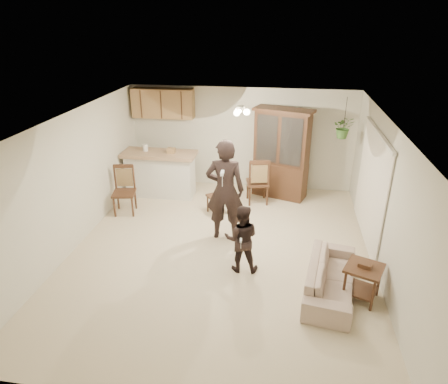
# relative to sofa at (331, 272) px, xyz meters

# --- Properties ---
(floor) EXTENTS (6.50, 6.50, 0.00)m
(floor) POSITION_rel_sofa_xyz_m (-1.92, 0.87, -0.37)
(floor) COLOR beige
(floor) RESTS_ON ground
(ceiling) EXTENTS (5.50, 6.50, 0.02)m
(ceiling) POSITION_rel_sofa_xyz_m (-1.92, 0.87, 2.13)
(ceiling) COLOR silver
(ceiling) RESTS_ON wall_back
(wall_back) EXTENTS (5.50, 0.02, 2.50)m
(wall_back) POSITION_rel_sofa_xyz_m (-1.92, 4.12, 0.88)
(wall_back) COLOR beige
(wall_back) RESTS_ON ground
(wall_front) EXTENTS (5.50, 0.02, 2.50)m
(wall_front) POSITION_rel_sofa_xyz_m (-1.92, -2.38, 0.88)
(wall_front) COLOR beige
(wall_front) RESTS_ON ground
(wall_left) EXTENTS (0.02, 6.50, 2.50)m
(wall_left) POSITION_rel_sofa_xyz_m (-4.67, 0.87, 0.88)
(wall_left) COLOR beige
(wall_left) RESTS_ON ground
(wall_right) EXTENTS (0.02, 6.50, 2.50)m
(wall_right) POSITION_rel_sofa_xyz_m (0.83, 0.87, 0.88)
(wall_right) COLOR beige
(wall_right) RESTS_ON ground
(breakfast_bar) EXTENTS (1.60, 0.55, 1.00)m
(breakfast_bar) POSITION_rel_sofa_xyz_m (-3.77, 3.22, 0.13)
(breakfast_bar) COLOR silver
(breakfast_bar) RESTS_ON floor
(bar_top) EXTENTS (1.75, 0.70, 0.08)m
(bar_top) POSITION_rel_sofa_xyz_m (-3.77, 3.22, 0.68)
(bar_top) COLOR #9F7B5F
(bar_top) RESTS_ON breakfast_bar
(upper_cabinets) EXTENTS (1.50, 0.34, 0.70)m
(upper_cabinets) POSITION_rel_sofa_xyz_m (-3.82, 3.94, 1.73)
(upper_cabinets) COLOR olive
(upper_cabinets) RESTS_ON wall_back
(vertical_blinds) EXTENTS (0.06, 2.30, 2.10)m
(vertical_blinds) POSITION_rel_sofa_xyz_m (0.79, 1.77, 0.73)
(vertical_blinds) COLOR silver
(vertical_blinds) RESTS_ON wall_right
(ceiling_fixture) EXTENTS (0.36, 0.36, 0.20)m
(ceiling_fixture) POSITION_rel_sofa_xyz_m (-1.72, 2.07, 2.03)
(ceiling_fixture) COLOR #FFECBF
(ceiling_fixture) RESTS_ON ceiling
(hanging_plant) EXTENTS (0.43, 0.37, 0.48)m
(hanging_plant) POSITION_rel_sofa_xyz_m (0.38, 3.27, 1.48)
(hanging_plant) COLOR #355D25
(hanging_plant) RESTS_ON ceiling
(plant_cord) EXTENTS (0.01, 0.01, 0.65)m
(plant_cord) POSITION_rel_sofa_xyz_m (0.38, 3.27, 1.81)
(plant_cord) COLOR black
(plant_cord) RESTS_ON ceiling
(sofa) EXTENTS (1.02, 1.97, 0.73)m
(sofa) POSITION_rel_sofa_xyz_m (0.00, 0.00, 0.00)
(sofa) COLOR beige
(sofa) RESTS_ON floor
(adult) EXTENTS (0.68, 0.46, 1.80)m
(adult) POSITION_rel_sofa_xyz_m (-1.92, 1.45, 0.53)
(adult) COLOR black
(adult) RESTS_ON floor
(child) EXTENTS (0.69, 0.56, 1.35)m
(child) POSITION_rel_sofa_xyz_m (-1.48, 0.39, 0.31)
(child) COLOR black
(child) RESTS_ON floor
(china_hutch) EXTENTS (1.45, 0.93, 2.13)m
(china_hutch) POSITION_rel_sofa_xyz_m (-0.91, 3.63, 0.69)
(china_hutch) COLOR #331E12
(china_hutch) RESTS_ON floor
(side_table) EXTENTS (0.69, 0.69, 0.65)m
(side_table) POSITION_rel_sofa_xyz_m (0.46, -0.11, -0.06)
(side_table) COLOR #331E12
(side_table) RESTS_ON floor
(chair_bar) EXTENTS (0.56, 0.56, 1.07)m
(chair_bar) POSITION_rel_sofa_xyz_m (-4.27, 2.15, -0.06)
(chair_bar) COLOR #331E12
(chair_bar) RESTS_ON floor
(chair_hutch_left) EXTENTS (0.57, 0.57, 0.91)m
(chair_hutch_left) POSITION_rel_sofa_xyz_m (-2.23, 2.45, -0.11)
(chair_hutch_left) COLOR #331E12
(chair_hutch_left) RESTS_ON floor
(chair_hutch_right) EXTENTS (0.59, 0.59, 1.11)m
(chair_hutch_right) POSITION_rel_sofa_xyz_m (-1.41, 3.16, -0.05)
(chair_hutch_right) COLOR #331E12
(chair_hutch_right) RESTS_ON floor
(controller_adult) EXTENTS (0.06, 0.18, 0.05)m
(controller_adult) POSITION_rel_sofa_xyz_m (-1.89, 0.98, 1.18)
(controller_adult) COLOR white
(controller_adult) RESTS_ON adult
(controller_child) EXTENTS (0.04, 0.11, 0.03)m
(controller_child) POSITION_rel_sofa_xyz_m (-1.45, 0.10, 0.38)
(controller_child) COLOR white
(controller_child) RESTS_ON child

